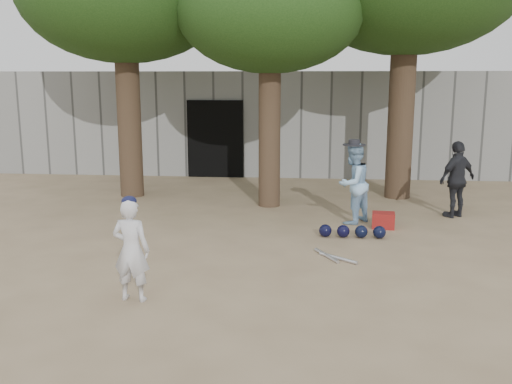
# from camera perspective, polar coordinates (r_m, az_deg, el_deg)

# --- Properties ---
(ground) EXTENTS (70.00, 70.00, 0.00)m
(ground) POSITION_cam_1_polar(r_m,az_deg,el_deg) (8.87, -4.50, -7.24)
(ground) COLOR #937C5E
(ground) RESTS_ON ground
(boy_player) EXTENTS (0.52, 0.37, 1.34)m
(boy_player) POSITION_cam_1_polar(r_m,az_deg,el_deg) (7.46, -12.37, -5.70)
(boy_player) COLOR silver
(boy_player) RESTS_ON ground
(spectator_blue) EXTENTS (0.96, 0.97, 1.58)m
(spectator_blue) POSITION_cam_1_polar(r_m,az_deg,el_deg) (11.29, 9.66, 0.84)
(spectator_blue) COLOR #91BCE0
(spectator_blue) RESTS_ON ground
(spectator_dark) EXTENTS (0.98, 0.83, 1.57)m
(spectator_dark) POSITION_cam_1_polar(r_m,az_deg,el_deg) (12.33, 19.46, 1.20)
(spectator_dark) COLOR black
(spectator_dark) RESTS_ON ground
(red_bag) EXTENTS (0.45, 0.36, 0.30)m
(red_bag) POSITION_cam_1_polar(r_m,az_deg,el_deg) (11.15, 12.61, -2.78)
(red_bag) COLOR maroon
(red_bag) RESTS_ON ground
(back_building) EXTENTS (16.00, 5.24, 3.00)m
(back_building) POSITION_cam_1_polar(r_m,az_deg,el_deg) (18.71, 0.81, 7.32)
(back_building) COLOR gray
(back_building) RESTS_ON ground
(helmet_row) EXTENTS (1.19, 0.25, 0.23)m
(helmet_row) POSITION_cam_1_polar(r_m,az_deg,el_deg) (10.39, 9.60, -3.91)
(helmet_row) COLOR black
(helmet_row) RESTS_ON ground
(bat_pile) EXTENTS (0.67, 0.70, 0.06)m
(bat_pile) POSITION_cam_1_polar(r_m,az_deg,el_deg) (9.19, 7.64, -6.44)
(bat_pile) COLOR silver
(bat_pile) RESTS_ON ground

